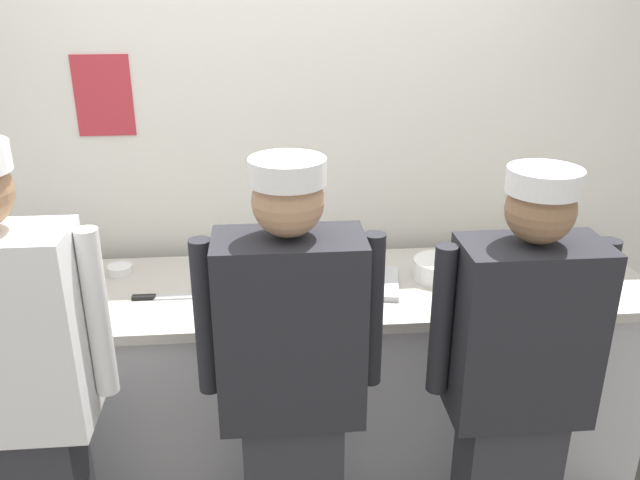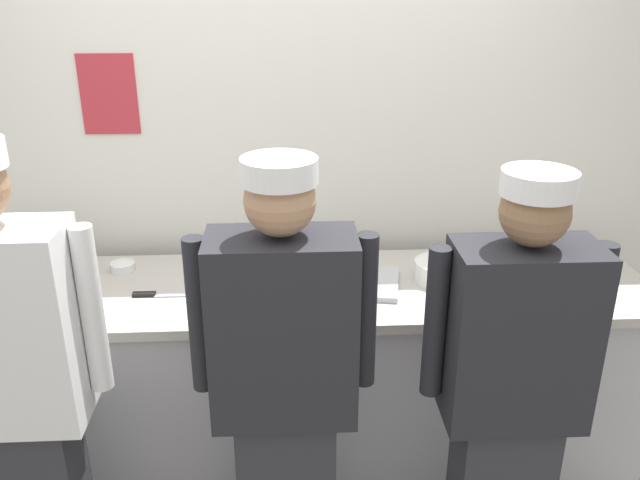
{
  "view_description": "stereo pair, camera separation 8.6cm",
  "coord_description": "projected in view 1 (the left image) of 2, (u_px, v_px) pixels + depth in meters",
  "views": [
    {
      "loc": [
        -0.08,
        -2.04,
        2.11
      ],
      "look_at": [
        0.14,
        0.38,
        1.12
      ],
      "focal_mm": 36.98,
      "sensor_mm": 36.0,
      "label": 1
    },
    {
      "loc": [
        0.01,
        -2.05,
        2.11
      ],
      "look_at": [
        0.14,
        0.38,
        1.12
      ],
      "focal_mm": 36.98,
      "sensor_mm": 36.0,
      "label": 2
    }
  ],
  "objects": [
    {
      "name": "wall_back",
      "position": [
        281.0,
        158.0,
        2.96
      ],
      "size": [
        4.68,
        0.11,
        2.66
      ],
      "color": "silver",
      "rests_on": "ground"
    },
    {
      "name": "prep_counter",
      "position": [
        289.0,
        382.0,
        2.85
      ],
      "size": [
        2.98,
        0.69,
        0.92
      ],
      "color": "#B2B2B7",
      "rests_on": "ground"
    },
    {
      "name": "chef_near_left",
      "position": [
        14.0,
        398.0,
        2.01
      ],
      "size": [
        0.61,
        0.24,
        1.7
      ],
      "color": "#2D2D33",
      "rests_on": "ground"
    },
    {
      "name": "chef_center",
      "position": [
        292.0,
        387.0,
        2.12
      ],
      "size": [
        0.59,
        0.24,
        1.63
      ],
      "color": "#2D2D33",
      "rests_on": "ground"
    },
    {
      "name": "chef_far_right",
      "position": [
        516.0,
        388.0,
        2.15
      ],
      "size": [
        0.58,
        0.24,
        1.59
      ],
      "color": "#2D2D33",
      "rests_on": "ground"
    },
    {
      "name": "plate_stack_front",
      "position": [
        439.0,
        269.0,
        2.73
      ],
      "size": [
        0.21,
        0.21,
        0.08
      ],
      "color": "white",
      "rests_on": "prep_counter"
    },
    {
      "name": "plate_stack_rear",
      "position": [
        527.0,
        256.0,
        2.87
      ],
      "size": [
        0.25,
        0.25,
        0.07
      ],
      "color": "white",
      "rests_on": "prep_counter"
    },
    {
      "name": "mixing_bowl_steel",
      "position": [
        29.0,
        284.0,
        2.59
      ],
      "size": [
        0.39,
        0.39,
        0.1
      ],
      "primitive_type": "cylinder",
      "color": "#B7BABF",
      "rests_on": "prep_counter"
    },
    {
      "name": "sheet_tray",
      "position": [
        344.0,
        282.0,
        2.69
      ],
      "size": [
        0.48,
        0.36,
        0.02
      ],
      "primitive_type": "cube",
      "rotation": [
        0.0,
        0.0,
        -0.17
      ],
      "color": "#B7BABF",
      "rests_on": "prep_counter"
    },
    {
      "name": "squeeze_bottle_primary",
      "position": [
        486.0,
        266.0,
        2.63
      ],
      "size": [
        0.06,
        0.06,
        0.2
      ],
      "color": "orange",
      "rests_on": "prep_counter"
    },
    {
      "name": "ramekin_yellow_sauce",
      "position": [
        120.0,
        269.0,
        2.78
      ],
      "size": [
        0.1,
        0.1,
        0.04
      ],
      "color": "white",
      "rests_on": "prep_counter"
    },
    {
      "name": "ramekin_red_sauce",
      "position": [
        524.0,
        277.0,
        2.71
      ],
      "size": [
        0.08,
        0.08,
        0.04
      ],
      "color": "white",
      "rests_on": "prep_counter"
    },
    {
      "name": "ramekin_green_sauce",
      "position": [
        252.0,
        266.0,
        2.81
      ],
      "size": [
        0.09,
        0.09,
        0.04
      ],
      "color": "white",
      "rests_on": "prep_counter"
    },
    {
      "name": "chefs_knife",
      "position": [
        162.0,
        297.0,
        2.58
      ],
      "size": [
        0.28,
        0.03,
        0.02
      ],
      "color": "#B7BABF",
      "rests_on": "prep_counter"
    }
  ]
}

